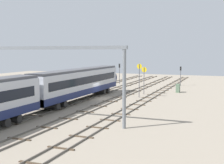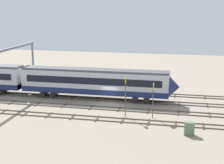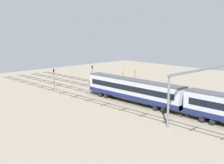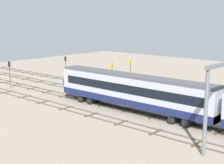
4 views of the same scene
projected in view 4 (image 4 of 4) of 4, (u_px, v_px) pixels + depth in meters
The scene contains 11 objects.
ground_plane at pixel (126, 105), 48.10m from camera, with size 110.02×110.02×0.00m, color gray.
track_near_foreground at pixel (155, 96), 53.26m from camera, with size 94.02×2.40×0.16m.
track_second_near at pixel (136, 101), 49.81m from camera, with size 94.02×2.40×0.16m.
track_with_train at pixel (116, 107), 46.36m from camera, with size 94.02×2.40×0.16m.
track_second_far at pixel (91, 115), 42.91m from camera, with size 94.02×2.40×0.16m.
train at pixel (218, 108), 36.28m from camera, with size 50.40×3.24×4.80m.
speed_sign_near_foreground at pixel (130, 73), 53.64m from camera, with size 0.14×0.85×5.60m.
speed_sign_mid_trackside at pixel (112, 73), 55.99m from camera, with size 0.14×0.94×4.89m.
signal_light_trackside_approach at pixel (65, 64), 69.71m from camera, with size 0.31×0.32×4.29m.
signal_light_trackside_departure at pixel (9, 71), 58.35m from camera, with size 0.31×0.32×4.77m.
relay_cabinet at pixel (112, 79), 63.44m from camera, with size 1.20×0.65×1.60m.
Camera 4 is at (-29.47, 36.18, 12.28)m, focal length 54.02 mm.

